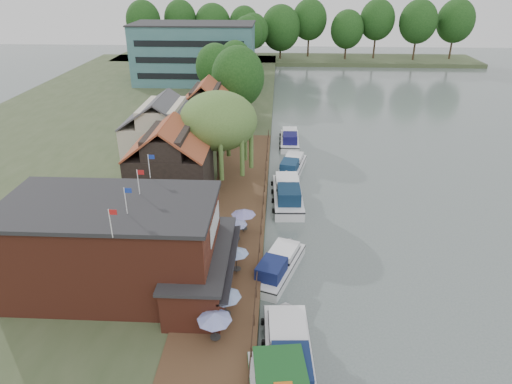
{
  "coord_description": "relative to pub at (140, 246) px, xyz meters",
  "views": [
    {
      "loc": [
        -3.93,
        -29.12,
        23.12
      ],
      "look_at": [
        -6.0,
        12.0,
        3.0
      ],
      "focal_mm": 32.0,
      "sensor_mm": 36.0,
      "label": 1
    }
  ],
  "objects": [
    {
      "name": "ground",
      "position": [
        14.0,
        1.0,
        -4.65
      ],
      "size": [
        260.0,
        260.0,
        0.0
      ],
      "primitive_type": "plane",
      "color": "#4F5B5A",
      "rests_on": "ground"
    },
    {
      "name": "land_bank",
      "position": [
        -16.0,
        36.0,
        -4.15
      ],
      "size": [
        50.0,
        140.0,
        1.0
      ],
      "primitive_type": "cube",
      "color": "#384728",
      "rests_on": "ground"
    },
    {
      "name": "quay_deck",
      "position": [
        6.0,
        11.0,
        -3.6
      ],
      "size": [
        6.0,
        50.0,
        0.1
      ],
      "primitive_type": "cube",
      "color": "#47301E",
      "rests_on": "land_bank"
    },
    {
      "name": "quay_rail",
      "position": [
        8.7,
        11.5,
        -3.15
      ],
      "size": [
        0.2,
        49.0,
        1.0
      ],
      "primitive_type": null,
      "color": "black",
      "rests_on": "land_bank"
    },
    {
      "name": "pub",
      "position": [
        0.0,
        0.0,
        0.0
      ],
      "size": [
        20.0,
        11.0,
        7.3
      ],
      "primitive_type": null,
      "color": "maroon",
      "rests_on": "land_bank"
    },
    {
      "name": "hotel_block",
      "position": [
        -8.0,
        71.0,
        2.5
      ],
      "size": [
        25.4,
        12.4,
        12.3
      ],
      "primitive_type": null,
      "color": "#38666B",
      "rests_on": "land_bank"
    },
    {
      "name": "cottage_a",
      "position": [
        -1.0,
        15.0,
        0.6
      ],
      "size": [
        8.6,
        7.6,
        8.5
      ],
      "primitive_type": null,
      "color": "black",
      "rests_on": "land_bank"
    },
    {
      "name": "cottage_b",
      "position": [
        -4.0,
        25.0,
        0.6
      ],
      "size": [
        9.6,
        8.6,
        8.5
      ],
      "primitive_type": null,
      "color": "beige",
      "rests_on": "land_bank"
    },
    {
      "name": "cottage_c",
      "position": [
        0.0,
        34.0,
        0.6
      ],
      "size": [
        7.6,
        7.6,
        8.5
      ],
      "primitive_type": null,
      "color": "black",
      "rests_on": "land_bank"
    },
    {
      "name": "willow",
      "position": [
        3.5,
        20.0,
        1.56
      ],
      "size": [
        8.6,
        8.6,
        10.43
      ],
      "primitive_type": null,
      "color": "#476B2D",
      "rests_on": "land_bank"
    },
    {
      "name": "umbrella_0",
      "position": [
        6.28,
        -5.63,
        -2.36
      ],
      "size": [
        2.3,
        2.3,
        2.38
      ],
      "primitive_type": null,
      "color": "#1C2C9B",
      "rests_on": "quay_deck"
    },
    {
      "name": "umbrella_1",
      "position": [
        6.71,
        -3.32,
        -2.36
      ],
      "size": [
        2.25,
        2.25,
        2.38
      ],
      "primitive_type": null,
      "color": "#1A4391",
      "rests_on": "quay_deck"
    },
    {
      "name": "umbrella_2",
      "position": [
        7.0,
        2.0,
        -2.36
      ],
      "size": [
        1.99,
        1.99,
        2.38
      ],
      "primitive_type": null,
      "color": "#1B4799",
      "rests_on": "quay_deck"
    },
    {
      "name": "umbrella_3",
      "position": [
        6.56,
        6.54,
        -2.36
      ],
      "size": [
        2.03,
        2.03,
        2.38
      ],
      "primitive_type": null,
      "color": "navy",
      "rests_on": "quay_deck"
    },
    {
      "name": "umbrella_4",
      "position": [
        7.08,
        8.39,
        -2.36
      ],
      "size": [
        2.26,
        2.26,
        2.38
      ],
      "primitive_type": null,
      "color": "#211A90",
      "rests_on": "quay_deck"
    },
    {
      "name": "cruiser_0",
      "position": [
        11.09,
        -6.38,
        -3.38
      ],
      "size": [
        3.93,
        10.55,
        2.54
      ],
      "primitive_type": null,
      "rotation": [
        0.0,
        0.0,
        0.06
      ],
      "color": "white",
      "rests_on": "ground"
    },
    {
      "name": "cruiser_1",
      "position": [
        10.35,
        3.54,
        -3.59
      ],
      "size": [
        5.66,
        9.33,
        2.11
      ],
      "primitive_type": null,
      "rotation": [
        0.0,
        0.0,
        -0.34
      ],
      "color": "white",
      "rests_on": "ground"
    },
    {
      "name": "cruiser_2",
      "position": [
        11.3,
        16.86,
        -3.35
      ],
      "size": [
        3.85,
        10.73,
        2.6
      ],
      "primitive_type": null,
      "rotation": [
        0.0,
        0.0,
        0.04
      ],
      "color": "white",
      "rests_on": "ground"
    },
    {
      "name": "cruiser_3",
      "position": [
        11.92,
        25.09,
        -3.57
      ],
      "size": [
        4.7,
        9.42,
        2.15
      ],
      "primitive_type": null,
      "rotation": [
        0.0,
        0.0,
        -0.21
      ],
      "color": "white",
      "rests_on": "ground"
    },
    {
      "name": "cruiser_4",
      "position": [
        11.81,
        35.2,
        -3.54
      ],
      "size": [
        3.01,
        9.25,
        2.21
      ],
      "primitive_type": null,
      "rotation": [
        0.0,
        0.0,
        -0.0
      ],
      "color": "white",
      "rests_on": "ground"
    },
    {
      "name": "bank_tree_0",
      "position": [
        3.8,
        41.59,
        2.4
      ],
      "size": [
        8.09,
        8.09,
        12.09
      ],
      "primitive_type": null,
      "color": "#143811",
      "rests_on": "land_bank"
    },
    {
      "name": "bank_tree_1",
      "position": [
        -0.98,
        51.8,
        1.84
      ],
      "size": [
        6.88,
        6.88,
        10.97
      ],
      "primitive_type": null,
      "color": "#143811",
      "rests_on": "land_bank"
    },
    {
      "name": "bank_tree_2",
      "position": [
        1.6,
        60.98,
        1.47
      ],
      "size": [
        6.21,
        6.21,
        10.24
      ],
      "primitive_type": null,
      "color": "#143811",
      "rests_on": "land_bank"
    },
    {
      "name": "bank_tree_3",
      "position": [
        -0.07,
        80.52,
        2.03
      ],
      "size": [
        6.4,
        6.4,
        11.35
      ],
      "primitive_type": null,
      "color": "#143811",
      "rests_on": "land_bank"
    },
    {
      "name": "bank_tree_4",
      "position": [
        2.32,
        85.2,
        2.65
      ],
      "size": [
        7.14,
        7.14,
        12.59
      ],
      "primitive_type": null,
      "color": "#143811",
      "rests_on": "land_bank"
    },
    {
      "name": "bank_tree_5",
      "position": [
        3.14,
        95.18,
        2.53
      ],
      "size": [
        7.75,
        7.75,
        12.36
      ],
      "primitive_type": null,
      "color": "#143811",
      "rests_on": "land_bank"
    }
  ]
}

